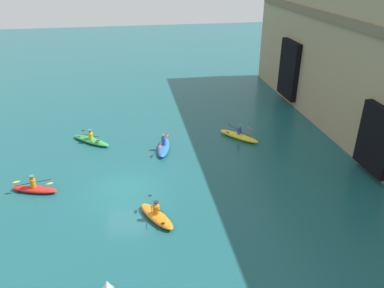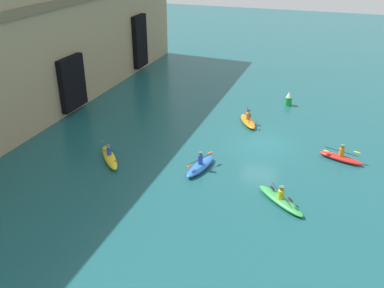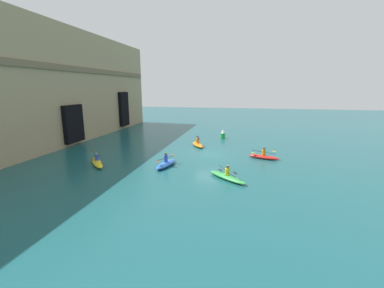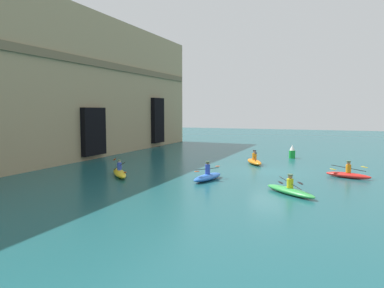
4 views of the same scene
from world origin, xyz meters
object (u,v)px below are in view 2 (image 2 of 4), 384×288
Objects in this scene: kayak_orange at (248,121)px; kayak_yellow at (110,157)px; kayak_blue at (200,166)px; kayak_red at (341,157)px; marker_buoy at (289,99)px; kayak_green at (280,200)px.

kayak_yellow is at bearing 111.84° from kayak_orange.
kayak_yellow is 5.96m from kayak_blue.
kayak_red is 2.40× the size of marker_buoy.
kayak_green is 1.03× the size of kayak_yellow.
kayak_blue is at bearing 142.04° from kayak_orange.
marker_buoy reaches higher than kayak_yellow.
kayak_green is 10.86m from kayak_orange.
kayak_red is (4.94, -14.11, -0.01)m from kayak_yellow.
kayak_blue is 2.57× the size of marker_buoy.
kayak_red is 10.06m from marker_buoy.
kayak_blue is (0.84, -5.90, -0.00)m from kayak_yellow.
marker_buoy is at bearing -54.29° from kayak_orange.
kayak_blue is 8.07m from kayak_orange.
kayak_green is 11.26m from kayak_yellow.
marker_buoy is at bearing 136.89° from kayak_green.
kayak_orange is at bearing 100.22° from kayak_yellow.
marker_buoy is (5.08, -2.38, 0.31)m from kayak_orange.
marker_buoy reaches higher than kayak_orange.
kayak_orange reaches higher than kayak_red.
kayak_yellow is at bearing -145.85° from kayak_green.
kayak_yellow is 0.98× the size of kayak_blue.
kayak_green is 2.57× the size of marker_buoy.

